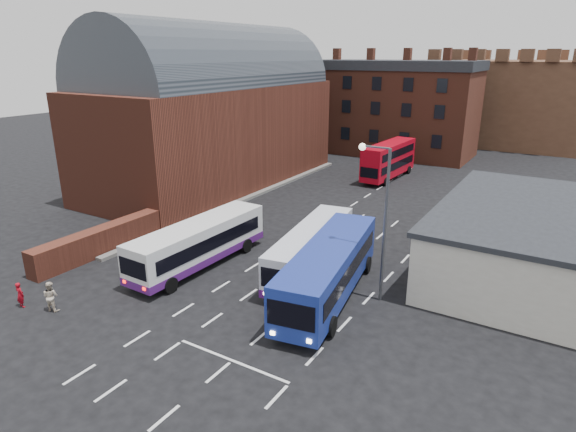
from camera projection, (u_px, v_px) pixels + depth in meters
The scene contains 13 objects.
ground at pixel (194, 304), 26.44m from camera, with size 180.00×180.00×0.00m, color black.
railway_station at pixel (214, 110), 48.60m from camera, with size 12.00×28.00×16.00m.
forecourt_wall at pixel (100, 241), 32.79m from camera, with size 1.20×10.00×1.80m, color #602B1E.
cream_building at pixel (529, 240), 29.67m from camera, with size 10.40×16.40×4.25m.
brick_terrace at pixel (389, 112), 64.82m from camera, with size 22.00×10.00×11.00m, color brown.
castle_keep at pixel (508, 101), 74.91m from camera, with size 22.00×22.00×12.00m, color brown.
bus_white_outbound at pixel (199, 241), 30.70m from camera, with size 2.89×10.62×2.88m.
bus_white_inbound at pixel (312, 247), 29.84m from camera, with size 3.91×10.51×2.80m.
bus_blue at pixel (329, 268), 26.51m from camera, with size 4.50×11.77×3.13m.
bus_red_double at pixel (389, 160), 52.22m from camera, with size 2.84×9.79×3.87m.
street_lamp at pixel (380, 210), 25.33m from camera, with size 1.77×0.38×8.67m.
pedestrian_red at pixel (20, 295), 25.90m from camera, with size 0.53×0.35×1.44m, color #9C0915.
pedestrian_beige at pixel (51, 296), 25.51m from camera, with size 0.81×0.63×1.67m, color beige.
Camera 1 is at (16.67, -17.34, 13.07)m, focal length 30.00 mm.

